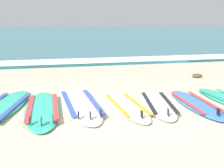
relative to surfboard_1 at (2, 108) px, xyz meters
name	(u,v)px	position (x,y,z in m)	size (l,w,h in m)	color
ground_plane	(115,112)	(1.89, -0.61, -0.04)	(80.00, 80.00, 0.00)	#C1B599
sea	(47,31)	(1.89, 34.55, 0.01)	(80.00, 60.00, 0.10)	teal
wave_foam_strip	(74,62)	(1.89, 5.22, 0.02)	(80.00, 1.33, 0.11)	white
surfboard_1	(2,108)	(0.00, 0.00, 0.00)	(1.25, 2.62, 0.18)	#2DB793
surfboard_2	(43,109)	(0.69, -0.23, 0.00)	(0.69, 2.42, 0.18)	#2DB793
surfboard_3	(81,104)	(1.37, -0.08, 0.00)	(0.67, 2.52, 0.18)	white
surfboard_4	(126,106)	(2.14, -0.40, 0.00)	(0.54, 2.05, 0.18)	white
surfboard_5	(158,104)	(2.75, -0.42, 0.00)	(0.89, 2.07, 0.18)	white
surfboard_6	(196,104)	(3.42, -0.57, 0.00)	(0.66, 2.09, 0.18)	#3875CC
seaweed_clump_near_shoreline	(197,76)	(4.82, 1.89, 0.01)	(0.29, 0.23, 0.10)	#4C4228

